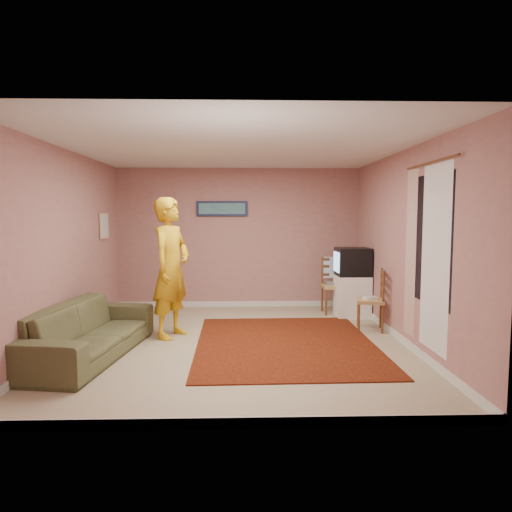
{
  "coord_description": "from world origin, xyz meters",
  "views": [
    {
      "loc": [
        0.09,
        -6.05,
        1.73
      ],
      "look_at": [
        0.28,
        0.6,
        1.13
      ],
      "focal_mm": 32.0,
      "sensor_mm": 36.0,
      "label": 1
    }
  ],
  "objects_px": {
    "person": "(171,268)",
    "sofa": "(88,331)",
    "chair_b": "(371,293)",
    "chair_a": "(335,280)",
    "crt_tv": "(352,262)",
    "tv_cabinet": "(352,296)"
  },
  "relations": [
    {
      "from": "person",
      "to": "sofa",
      "type": "bearing_deg",
      "value": 159.76
    },
    {
      "from": "chair_b",
      "to": "chair_a",
      "type": "bearing_deg",
      "value": -153.36
    },
    {
      "from": "crt_tv",
      "to": "sofa",
      "type": "bearing_deg",
      "value": -151.09
    },
    {
      "from": "person",
      "to": "chair_b",
      "type": "bearing_deg",
      "value": -61.39
    },
    {
      "from": "crt_tv",
      "to": "sofa",
      "type": "height_order",
      "value": "crt_tv"
    },
    {
      "from": "chair_a",
      "to": "chair_b",
      "type": "bearing_deg",
      "value": -77.76
    },
    {
      "from": "chair_b",
      "to": "tv_cabinet",
      "type": "bearing_deg",
      "value": -164.07
    },
    {
      "from": "tv_cabinet",
      "to": "person",
      "type": "distance_m",
      "value": 3.19
    },
    {
      "from": "chair_a",
      "to": "chair_b",
      "type": "xyz_separation_m",
      "value": [
        0.29,
        -1.2,
        -0.04
      ]
    },
    {
      "from": "chair_a",
      "to": "sofa",
      "type": "distance_m",
      "value": 4.26
    },
    {
      "from": "tv_cabinet",
      "to": "crt_tv",
      "type": "bearing_deg",
      "value": -179.22
    },
    {
      "from": "chair_a",
      "to": "person",
      "type": "xyz_separation_m",
      "value": [
        -2.63,
        -1.48,
        0.39
      ]
    },
    {
      "from": "tv_cabinet",
      "to": "sofa",
      "type": "bearing_deg",
      "value": -150.34
    },
    {
      "from": "sofa",
      "to": "person",
      "type": "bearing_deg",
      "value": -35.67
    },
    {
      "from": "sofa",
      "to": "person",
      "type": "distance_m",
      "value": 1.43
    },
    {
      "from": "tv_cabinet",
      "to": "chair_b",
      "type": "relative_size",
      "value": 1.4
    },
    {
      "from": "chair_b",
      "to": "person",
      "type": "height_order",
      "value": "person"
    },
    {
      "from": "chair_a",
      "to": "chair_b",
      "type": "relative_size",
      "value": 1.07
    },
    {
      "from": "tv_cabinet",
      "to": "chair_b",
      "type": "xyz_separation_m",
      "value": [
        0.05,
        -0.94,
        0.21
      ]
    },
    {
      "from": "crt_tv",
      "to": "person",
      "type": "xyz_separation_m",
      "value": [
        -2.87,
        -1.21,
        0.05
      ]
    },
    {
      "from": "chair_a",
      "to": "crt_tv",
      "type": "bearing_deg",
      "value": -49.57
    },
    {
      "from": "tv_cabinet",
      "to": "chair_b",
      "type": "distance_m",
      "value": 0.96
    }
  ]
}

